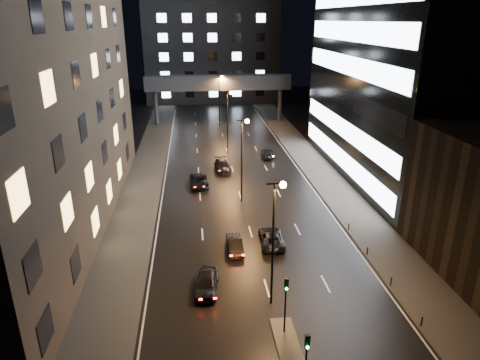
{
  "coord_description": "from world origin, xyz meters",
  "views": [
    {
      "loc": [
        -5.5,
        -19.39,
        20.8
      ],
      "look_at": [
        -0.56,
        24.79,
        4.0
      ],
      "focal_mm": 32.0,
      "sensor_mm": 36.0,
      "label": 1
    }
  ],
  "objects_px": {
    "car_away_d": "(222,166)",
    "car_toward_b": "(267,153)",
    "car_away_c": "(199,181)",
    "car_toward_a": "(271,238)",
    "car_away_b": "(235,245)",
    "car_away_a": "(207,283)"
  },
  "relations": [
    {
      "from": "car_away_d",
      "to": "car_toward_b",
      "type": "bearing_deg",
      "value": 33.98
    },
    {
      "from": "car_away_c",
      "to": "car_toward_b",
      "type": "distance_m",
      "value": 16.22
    },
    {
      "from": "car_away_a",
      "to": "car_toward_b",
      "type": "distance_m",
      "value": 36.86
    },
    {
      "from": "car_away_b",
      "to": "car_away_c",
      "type": "height_order",
      "value": "car_away_c"
    },
    {
      "from": "car_toward_b",
      "to": "car_away_a",
      "type": "bearing_deg",
      "value": 80.51
    },
    {
      "from": "car_away_d",
      "to": "car_away_c",
      "type": "bearing_deg",
      "value": -124.7
    },
    {
      "from": "car_away_a",
      "to": "car_away_d",
      "type": "xyz_separation_m",
      "value": [
        3.41,
        29.25,
        -0.01
      ]
    },
    {
      "from": "car_away_a",
      "to": "car_away_b",
      "type": "bearing_deg",
      "value": 72.07
    },
    {
      "from": "car_away_d",
      "to": "car_toward_a",
      "type": "xyz_separation_m",
      "value": [
        3.19,
        -22.17,
        -0.05
      ]
    },
    {
      "from": "car_away_b",
      "to": "car_toward_b",
      "type": "xyz_separation_m",
      "value": [
        8.15,
        29.04,
        0.04
      ]
    },
    {
      "from": "car_toward_b",
      "to": "car_away_c",
      "type": "bearing_deg",
      "value": 54.45
    },
    {
      "from": "car_away_c",
      "to": "car_toward_b",
      "type": "bearing_deg",
      "value": 44.27
    },
    {
      "from": "car_toward_b",
      "to": "car_away_b",
      "type": "bearing_deg",
      "value": 82.3
    },
    {
      "from": "car_away_a",
      "to": "car_away_d",
      "type": "distance_m",
      "value": 29.45
    },
    {
      "from": "car_away_c",
      "to": "car_toward_a",
      "type": "xyz_separation_m",
      "value": [
        6.71,
        -16.32,
        -0.02
      ]
    },
    {
      "from": "car_away_a",
      "to": "car_away_c",
      "type": "relative_size",
      "value": 0.87
    },
    {
      "from": "car_away_d",
      "to": "car_toward_b",
      "type": "distance_m",
      "value": 9.67
    },
    {
      "from": "car_away_b",
      "to": "car_toward_a",
      "type": "distance_m",
      "value": 3.81
    },
    {
      "from": "car_toward_a",
      "to": "car_away_b",
      "type": "bearing_deg",
      "value": 17.56
    },
    {
      "from": "car_away_d",
      "to": "car_away_a",
      "type": "bearing_deg",
      "value": -100.34
    },
    {
      "from": "car_away_b",
      "to": "car_toward_a",
      "type": "relative_size",
      "value": 0.8
    },
    {
      "from": "car_away_b",
      "to": "car_away_d",
      "type": "relative_size",
      "value": 0.77
    }
  ]
}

